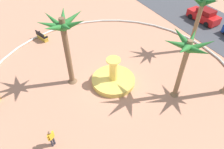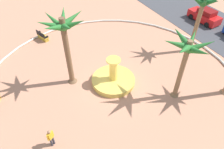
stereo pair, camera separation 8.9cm
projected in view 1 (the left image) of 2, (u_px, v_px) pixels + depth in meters
ground_plane at (111, 83)px, 18.65m from camera, size 80.00×80.00×0.00m
plaza_curb at (111, 82)px, 18.59m from camera, size 22.67×22.67×0.20m
fountain at (113, 79)px, 18.50m from camera, size 3.78×3.78×2.57m
palm_tree_near_fountain at (187, 52)px, 14.70m from camera, size 3.68×3.49×5.63m
palm_tree_by_curb at (64, 34)px, 15.55m from camera, size 3.63×3.69×6.41m
palm_tree_mid_plaza at (202, 7)px, 19.06m from camera, size 3.33×3.40×6.21m
bench_west at (42, 37)px, 23.54m from camera, size 1.68×1.00×1.00m
person_cyclist_helmet at (51, 138)px, 13.69m from camera, size 0.33×0.48×1.60m
parked_car_leftmost at (204, 15)px, 26.39m from camera, size 4.10×2.12×1.67m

